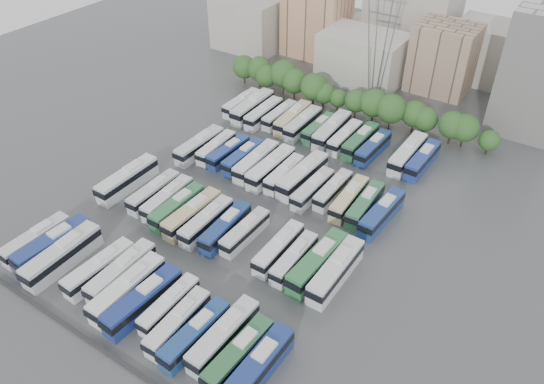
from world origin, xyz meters
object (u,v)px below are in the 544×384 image
Objects in this scene: bus_r0_s8 at (169,305)px; bus_r1_s4 at (177,207)px; bus_r0_s13 at (257,368)px; bus_r3_s0 at (242,103)px; bus_r0_s9 at (178,322)px; bus_r2_s11 at (349,198)px; bus_r3_s4 at (293,118)px; bus_r3_s2 at (263,113)px; bus_r2_s4 at (243,157)px; bus_r1_s10 at (279,248)px; bus_r1_s12 at (317,262)px; bus_r3_s8 at (345,137)px; bus_r0_s5 at (121,272)px; bus_r2_s7 at (284,174)px; bus_r1_s7 at (226,227)px; bus_r0_s0 at (36,240)px; bus_r0_s12 at (239,354)px; bus_r2_s2 at (216,148)px; bus_r3_s3 at (280,115)px; bus_r1_s5 at (192,214)px; bus_r2_s3 at (229,152)px; bus_r0_s1 at (53,245)px; bus_r0_s4 at (99,268)px; bus_r2_s13 at (382,213)px; bus_r1_s3 at (168,199)px; bus_r1_s2 at (154,192)px; bus_r2_s5 at (256,161)px; bus_r2_s9 at (313,189)px; bus_r3_s13 at (423,160)px; bus_r1_s13 at (336,271)px; bus_r0_s7 at (143,300)px; bus_r3_s10 at (373,148)px; bus_r3_s5 at (303,123)px; apartment_tower at (540,72)px; bus_r3_s9 at (360,141)px; bus_r2_s6 at (271,167)px; bus_r1_s8 at (245,232)px; bus_r3_s7 at (332,130)px; bus_r0_s2 at (62,255)px; electricity_pylon at (382,25)px; bus_r3_s6 at (319,128)px; bus_r1_s11 at (294,258)px; bus_r2_s10 at (333,190)px; bus_r0_s6 at (128,289)px; bus_r2_s12 at (365,205)px; bus_r1_s6 at (207,221)px; bus_r2_s1 at (199,145)px; bus_r0_s11 at (224,335)px.

bus_r0_s8 is 0.91× the size of bus_r1_s4.
bus_r0_s13 reaches higher than bus_r3_s0.
bus_r2_s11 reaches higher than bus_r0_s9.
bus_r3_s2 is at bearing -168.95° from bus_r3_s4.
bus_r2_s4 is at bearing 89.62° from bus_r1_s4.
bus_r1_s10 is 0.85× the size of bus_r1_s12.
bus_r2_s11 is 20.68m from bus_r3_s8.
bus_r2_s7 is (6.32, 34.90, -0.22)m from bus_r0_s5.
bus_r0_s13 is at bearing -46.68° from bus_r1_s7.
bus_r1_s4 is 0.99× the size of bus_r1_s7.
bus_r0_s0 is 54.58m from bus_r3_s2.
bus_r0_s9 is at bearing -174.72° from bus_r0_s12.
bus_r3_s3 reaches higher than bus_r2_s2.
bus_r1_s5 reaches higher than bus_r1_s4.
bus_r2_s7 is at bearing 1.42° from bus_r2_s3.
bus_r2_s3 is at bearing 82.93° from bus_r0_s1.
bus_r2_s13 reaches higher than bus_r0_s4.
bus_r0_s1 reaches higher than bus_r1_s3.
bus_r1_s2 is 20.33m from bus_r2_s5.
bus_r3_s13 is (13.06, 19.80, 0.12)m from bus_r2_s9.
bus_r0_s4 is 0.91× the size of bus_r1_s13.
bus_r2_s13 reaches higher than bus_r2_s3.
bus_r3_s10 is at bearing 82.93° from bus_r0_s7.
bus_r0_s1 is 13.38m from bus_r0_s5.
bus_r3_s5 is 1.05× the size of bus_r3_s10.
bus_r3_s8 is (-29.15, -27.86, -11.22)m from apartment_tower.
bus_r3_s9 is at bearing 166.44° from bus_r3_s10.
bus_r2_s6 reaches higher than bus_r0_s8.
bus_r3_s5 is at bearing 79.62° from bus_r2_s4.
bus_r1_s8 is 0.82× the size of bus_r3_s7.
bus_r2_s7 is (13.22, -0.21, 0.02)m from bus_r2_s3.
bus_r0_s1 is at bearing 164.88° from bus_r0_s2.
bus_r3_s13 is at bearing 87.64° from bus_r1_s12.
electricity_pylon reaches higher than bus_r1_s8.
bus_r3_s7 reaches higher than bus_r0_s12.
bus_r3_s6 is (-9.83, 19.51, -0.10)m from bus_r2_s9.
bus_r1_s7 is at bearing -79.99° from bus_r3_s5.
bus_r1_s7 is at bearing -179.69° from bus_r1_s11.
apartment_tower is 59.03m from bus_r2_s6.
bus_r1_s13 is at bearing 0.64° from bus_r1_s7.
bus_r1_s11 is at bearing -108.32° from bus_r2_s13.
bus_r0_s2 is (3.23, -0.77, 0.11)m from bus_r0_s1.
bus_r3_s3 reaches higher than bus_r2_s10.
bus_r2_s12 is (19.70, 36.66, -0.22)m from bus_r0_s6.
electricity_pylon reaches higher than bus_r1_s6.
bus_r1_s8 is at bearing -34.17° from bus_r2_s1.
bus_r2_s3 is (-13.52, 18.48, -0.13)m from bus_r1_s7.
bus_r2_s2 is 0.93× the size of bus_r2_s11.
bus_r0_s11 is (19.67, -0.68, 0.01)m from bus_r0_s5.
bus_r3_s7 is 1.09× the size of bus_r3_s13.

